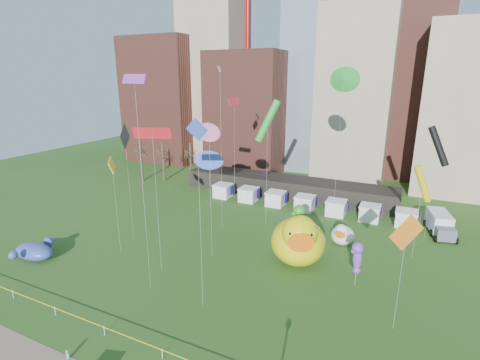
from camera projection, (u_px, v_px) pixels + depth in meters
The scene contains 27 objects.
ground at pixel (163, 359), 27.90m from camera, with size 160.00×160.00×0.00m, color #285219.
skyline at pixel (350, 73), 73.81m from camera, with size 101.00×23.00×68.00m.
pavilion at pixel (287, 187), 65.46m from camera, with size 38.00×6.00×3.20m, color black.
vendor_tents at pixel (305, 204), 58.32m from camera, with size 33.24×2.80×2.40m.
bare_trees at pixel (164, 161), 74.40m from camera, with size 8.44×6.44×8.50m.
caution_tape at pixel (162, 351), 27.71m from camera, with size 50.00×0.06×0.90m.
big_duck at pixel (298, 240), 41.11m from camera, with size 8.38×9.46×6.63m.
small_duck at pixel (342, 234), 46.34m from camera, with size 2.91×3.95×3.06m.
seahorse_green at pixel (299, 219), 43.44m from camera, with size 1.83×2.08×6.21m.
seahorse_purple at pixel (358, 256), 36.60m from camera, with size 1.54×1.72×4.90m.
whale_inflatable at pixel (35, 251), 42.86m from camera, with size 5.27×6.58×2.25m.
box_truck at pixel (440, 223), 49.71m from camera, with size 3.82×6.99×2.81m.
toddler at pixel (68, 355), 27.73m from camera, with size 0.28×0.20×0.80m, color white.
kite_0 at pixel (234, 102), 55.62m from camera, with size 0.48×3.40×17.67m.
kite_1 at pixel (220, 71), 45.98m from camera, with size 1.33×2.38×22.23m.
kite_2 at pixel (438, 146), 44.12m from camera, with size 3.04×1.36×15.22m.
kite_3 at pixel (344, 80), 44.40m from camera, with size 2.89×1.84×22.11m.
kite_4 at pixel (423, 184), 40.66m from camera, with size 2.58×2.16×11.57m.
kite_5 at pixel (209, 160), 57.05m from camera, with size 3.04×1.41×9.70m.
kite_6 at pixel (406, 233), 28.61m from camera, with size 2.46×1.97×10.64m.
kite_7 at pixel (134, 81), 31.32m from camera, with size 2.80×0.79×21.18m.
kite_8 at pixel (152, 134), 36.34m from camera, with size 3.74×1.98×16.04m.
kite_9 at pixel (209, 132), 39.73m from camera, with size 2.12×0.47×16.08m.
kite_10 at pixel (125, 138), 45.03m from camera, with size 3.10×1.57×15.44m.
kite_11 at pixel (268, 121), 49.02m from camera, with size 3.58×2.30×18.03m.
kite_12 at pixel (112, 165), 41.26m from camera, with size 3.10×3.40×11.85m.
kite_13 at pixel (197, 137), 29.86m from camera, with size 1.16×1.65×17.76m.
Camera 1 is at (15.33, -18.06, 21.09)m, focal length 27.00 mm.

